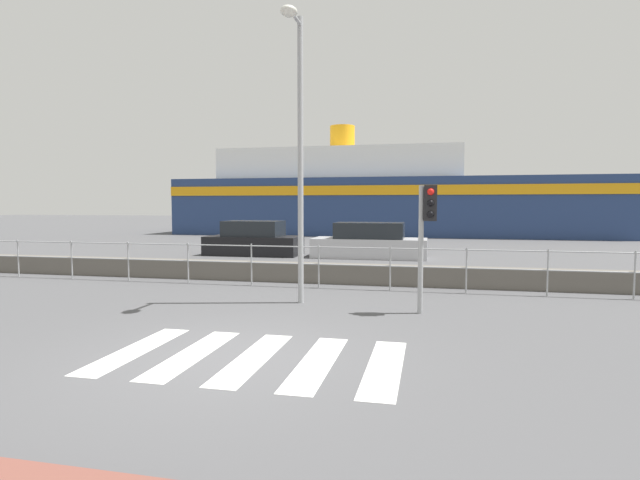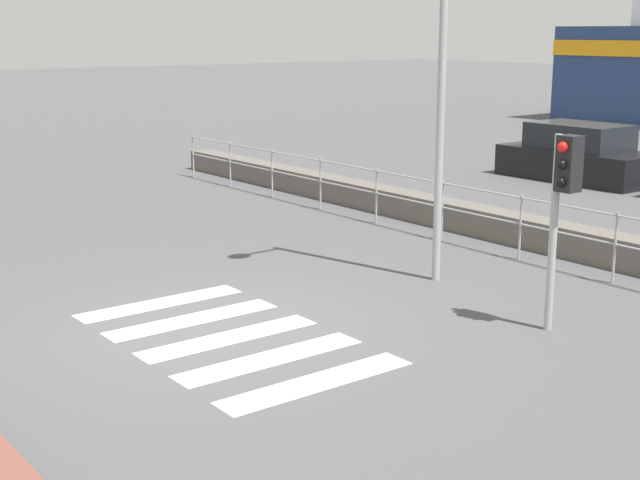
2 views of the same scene
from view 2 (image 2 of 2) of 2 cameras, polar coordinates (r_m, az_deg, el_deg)
ground_plane at (r=11.41m, az=-6.88°, el=-5.72°), size 160.00×160.00×0.00m
crosswalk at (r=11.10m, az=-5.86°, el=-6.23°), size 4.05×2.40×0.01m
seawall at (r=15.72m, az=14.70°, el=0.18°), size 24.01×0.55×0.51m
harbor_fence at (r=14.96m, az=12.73°, el=1.46°), size 21.65×0.04×1.09m
traffic_light_far at (r=11.19m, az=15.27°, el=3.16°), size 0.34×0.32×2.48m
streetlamp at (r=13.03m, az=7.25°, el=13.25°), size 0.32×1.11×5.99m
parked_car_black at (r=23.53m, az=16.18°, el=5.18°), size 3.93×1.76×1.43m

